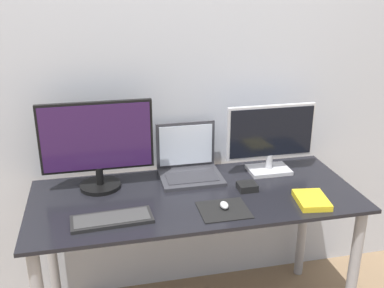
% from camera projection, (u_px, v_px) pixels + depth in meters
% --- Properties ---
extents(wall_back, '(7.00, 0.05, 2.50)m').
position_uv_depth(wall_back, '(179.00, 80.00, 2.37)').
color(wall_back, silver).
rests_on(wall_back, ground_plane).
extents(desk, '(1.58, 0.66, 0.77)m').
position_uv_depth(desk, '(195.00, 218.00, 2.22)').
color(desk, black).
rests_on(desk, ground_plane).
extents(monitor_left, '(0.54, 0.20, 0.44)m').
position_uv_depth(monitor_left, '(97.00, 144.00, 2.16)').
color(monitor_left, black).
rests_on(monitor_left, desk).
extents(monitor_right, '(0.48, 0.15, 0.37)m').
position_uv_depth(monitor_right, '(271.00, 138.00, 2.36)').
color(monitor_right, silver).
rests_on(monitor_right, desk).
extents(laptop, '(0.32, 0.26, 0.27)m').
position_uv_depth(laptop, '(189.00, 164.00, 2.36)').
color(laptop, '#333338').
rests_on(laptop, desk).
extents(keyboard, '(0.36, 0.16, 0.02)m').
position_uv_depth(keyboard, '(112.00, 219.00, 1.93)').
color(keyboard, black).
rests_on(keyboard, desk).
extents(mousepad, '(0.22, 0.20, 0.00)m').
position_uv_depth(mousepad, '(224.00, 210.00, 2.02)').
color(mousepad, black).
rests_on(mousepad, desk).
extents(mouse, '(0.04, 0.06, 0.03)m').
position_uv_depth(mouse, '(224.00, 205.00, 2.03)').
color(mouse, silver).
rests_on(mouse, mousepad).
extents(book, '(0.16, 0.20, 0.03)m').
position_uv_depth(book, '(312.00, 200.00, 2.09)').
color(book, yellow).
rests_on(book, desk).
extents(power_brick, '(0.09, 0.08, 0.03)m').
position_uv_depth(power_brick, '(247.00, 187.00, 2.21)').
color(power_brick, black).
rests_on(power_brick, desk).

